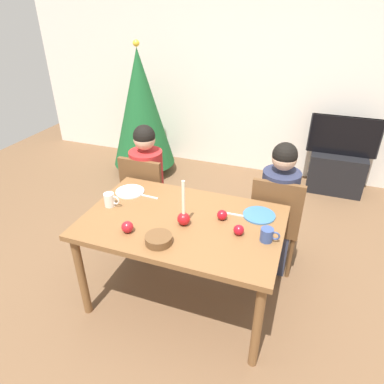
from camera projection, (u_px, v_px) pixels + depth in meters
ground_plane at (184, 296)px, 2.78m from camera, size 7.68×7.68×0.00m
back_wall at (257, 72)px, 4.25m from camera, size 6.40×0.10×2.60m
dining_table at (183, 230)px, 2.45m from camera, size 1.40×0.90×0.75m
chair_left at (147, 194)px, 3.20m from camera, size 0.40×0.40×0.90m
chair_right at (275, 218)px, 2.85m from camera, size 0.40×0.40×0.90m
person_left_child at (148, 187)px, 3.20m from camera, size 0.30×0.30×1.17m
person_right_child at (277, 211)px, 2.84m from camera, size 0.30×0.30×1.17m
tv_stand at (336, 172)px, 4.20m from camera, size 0.64×0.40×0.48m
tv at (344, 136)px, 3.97m from camera, size 0.79×0.05×0.46m
christmas_tree at (141, 109)px, 4.35m from camera, size 0.82×0.82×1.69m
candle_centerpiece at (184, 216)px, 2.33m from camera, size 0.09×0.09×0.34m
plate_left at (130, 192)px, 2.75m from camera, size 0.23×0.23×0.01m
plate_right at (259, 215)px, 2.45m from camera, size 0.23×0.23×0.01m
mug_left at (110, 200)px, 2.54m from camera, size 0.13×0.08×0.10m
mug_right at (267, 235)px, 2.18m from camera, size 0.13×0.08×0.09m
fork_left at (148, 196)px, 2.68m from camera, size 0.18×0.02×0.01m
fork_right at (235, 215)px, 2.46m from camera, size 0.18×0.02×0.01m
bowl_walnuts at (159, 239)px, 2.17m from camera, size 0.18×0.18×0.05m
apple_near_candle at (239, 230)px, 2.24m from camera, size 0.07×0.07×0.07m
apple_by_left_plate at (127, 227)px, 2.27m from camera, size 0.08×0.08×0.08m
apple_by_right_mug at (222, 215)px, 2.40m from camera, size 0.07×0.07×0.07m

